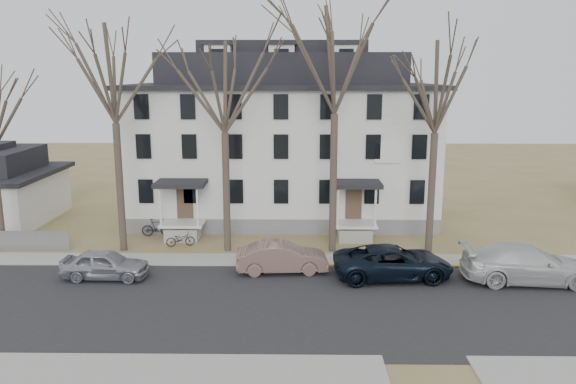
{
  "coord_description": "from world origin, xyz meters",
  "views": [
    {
      "loc": [
        -1.12,
        -20.98,
        9.99
      ],
      "look_at": [
        -1.52,
        9.0,
        3.61
      ],
      "focal_mm": 35.0,
      "sensor_mm": 36.0,
      "label": 1
    }
  ],
  "objects_px": {
    "bicycle_right": "(157,228)",
    "car_white": "(527,265)",
    "car_navy": "(393,263)",
    "tree_mid_left": "(224,80)",
    "tree_far_left": "(112,66)",
    "car_silver": "(105,265)",
    "tree_mid_right": "(437,80)",
    "bicycle_left": "(180,240)",
    "car_tan": "(282,258)",
    "tree_center": "(335,52)",
    "boarding_house": "(283,140)"
  },
  "relations": [
    {
      "from": "car_navy",
      "to": "bicycle_right",
      "type": "xyz_separation_m",
      "value": [
        -13.43,
        7.08,
        -0.25
      ]
    },
    {
      "from": "tree_center",
      "to": "bicycle_left",
      "type": "bearing_deg",
      "value": 175.96
    },
    {
      "from": "tree_mid_left",
      "to": "bicycle_left",
      "type": "relative_size",
      "value": 7.71
    },
    {
      "from": "bicycle_right",
      "to": "car_navy",
      "type": "bearing_deg",
      "value": -123.0
    },
    {
      "from": "bicycle_right",
      "to": "car_white",
      "type": "bearing_deg",
      "value": -116.02
    },
    {
      "from": "boarding_house",
      "to": "car_navy",
      "type": "height_order",
      "value": "boarding_house"
    },
    {
      "from": "car_silver",
      "to": "tree_far_left",
      "type": "bearing_deg",
      "value": 8.13
    },
    {
      "from": "bicycle_right",
      "to": "car_silver",
      "type": "bearing_deg",
      "value": 168.9
    },
    {
      "from": "boarding_house",
      "to": "bicycle_left",
      "type": "distance_m",
      "value": 10.73
    },
    {
      "from": "tree_mid_left",
      "to": "tree_center",
      "type": "distance_m",
      "value": 6.18
    },
    {
      "from": "car_navy",
      "to": "bicycle_left",
      "type": "distance_m",
      "value": 12.59
    },
    {
      "from": "tree_mid_right",
      "to": "bicycle_right",
      "type": "distance_m",
      "value": 18.77
    },
    {
      "from": "tree_mid_right",
      "to": "car_tan",
      "type": "bearing_deg",
      "value": -156.5
    },
    {
      "from": "bicycle_left",
      "to": "car_navy",
      "type": "bearing_deg",
      "value": -127.02
    },
    {
      "from": "tree_far_left",
      "to": "car_silver",
      "type": "relative_size",
      "value": 3.23
    },
    {
      "from": "car_silver",
      "to": "tree_center",
      "type": "bearing_deg",
      "value": -66.18
    },
    {
      "from": "tree_mid_left",
      "to": "tree_mid_right",
      "type": "xyz_separation_m",
      "value": [
        11.5,
        0.0,
        0.0
      ]
    },
    {
      "from": "car_navy",
      "to": "bicycle_right",
      "type": "distance_m",
      "value": 15.19
    },
    {
      "from": "tree_center",
      "to": "car_navy",
      "type": "xyz_separation_m",
      "value": [
        2.71,
        -4.39,
        -10.28
      ]
    },
    {
      "from": "car_silver",
      "to": "tree_mid_right",
      "type": "bearing_deg",
      "value": -72.91
    },
    {
      "from": "car_silver",
      "to": "car_white",
      "type": "relative_size",
      "value": 0.68
    },
    {
      "from": "car_silver",
      "to": "boarding_house",
      "type": "bearing_deg",
      "value": -31.74
    },
    {
      "from": "tree_center",
      "to": "tree_mid_left",
      "type": "bearing_deg",
      "value": 180.0
    },
    {
      "from": "tree_mid_left",
      "to": "tree_far_left",
      "type": "bearing_deg",
      "value": 180.0
    },
    {
      "from": "tree_far_left",
      "to": "tree_mid_left",
      "type": "xyz_separation_m",
      "value": [
        6.0,
        0.0,
        -0.74
      ]
    },
    {
      "from": "car_tan",
      "to": "car_navy",
      "type": "height_order",
      "value": "car_navy"
    },
    {
      "from": "car_navy",
      "to": "bicycle_right",
      "type": "height_order",
      "value": "car_navy"
    },
    {
      "from": "tree_center",
      "to": "bicycle_left",
      "type": "height_order",
      "value": "tree_center"
    },
    {
      "from": "boarding_house",
      "to": "car_navy",
      "type": "xyz_separation_m",
      "value": [
        5.71,
        -12.54,
        -4.57
      ]
    },
    {
      "from": "tree_far_left",
      "to": "bicycle_right",
      "type": "height_order",
      "value": "tree_far_left"
    },
    {
      "from": "car_white",
      "to": "bicycle_left",
      "type": "xyz_separation_m",
      "value": [
        -17.94,
        5.47,
        -0.47
      ]
    },
    {
      "from": "tree_mid_right",
      "to": "tree_far_left",
      "type": "bearing_deg",
      "value": 180.0
    },
    {
      "from": "car_tan",
      "to": "tree_mid_left",
      "type": "bearing_deg",
      "value": 37.26
    },
    {
      "from": "tree_far_left",
      "to": "bicycle_left",
      "type": "relative_size",
      "value": 8.3
    },
    {
      "from": "tree_center",
      "to": "car_white",
      "type": "bearing_deg",
      "value": -28.04
    },
    {
      "from": "tree_mid_left",
      "to": "car_navy",
      "type": "distance_m",
      "value": 13.13
    },
    {
      "from": "tree_mid_left",
      "to": "tree_mid_right",
      "type": "height_order",
      "value": "same"
    },
    {
      "from": "car_tan",
      "to": "bicycle_right",
      "type": "bearing_deg",
      "value": 47.18
    },
    {
      "from": "tree_mid_left",
      "to": "car_white",
      "type": "relative_size",
      "value": 2.05
    },
    {
      "from": "car_tan",
      "to": "tree_center",
      "type": "bearing_deg",
      "value": -42.15
    },
    {
      "from": "tree_center",
      "to": "car_white",
      "type": "relative_size",
      "value": 2.36
    },
    {
      "from": "tree_mid_right",
      "to": "bicycle_right",
      "type": "bearing_deg",
      "value": 170.59
    },
    {
      "from": "car_silver",
      "to": "tree_mid_left",
      "type": "bearing_deg",
      "value": -47.94
    },
    {
      "from": "bicycle_right",
      "to": "car_tan",
      "type": "bearing_deg",
      "value": -133.64
    },
    {
      "from": "car_tan",
      "to": "bicycle_right",
      "type": "relative_size",
      "value": 2.51
    },
    {
      "from": "car_tan",
      "to": "car_navy",
      "type": "relative_size",
      "value": 0.8
    },
    {
      "from": "tree_far_left",
      "to": "car_silver",
      "type": "xyz_separation_m",
      "value": [
        0.52,
        -4.65,
        -9.62
      ]
    },
    {
      "from": "tree_mid_right",
      "to": "car_white",
      "type": "relative_size",
      "value": 2.05
    },
    {
      "from": "tree_far_left",
      "to": "car_tan",
      "type": "height_order",
      "value": "tree_far_left"
    },
    {
      "from": "tree_center",
      "to": "car_navy",
      "type": "bearing_deg",
      "value": -58.34
    }
  ]
}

